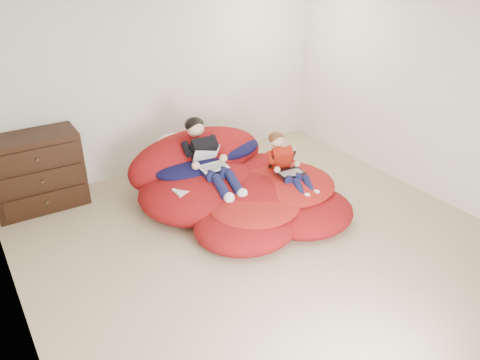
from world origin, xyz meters
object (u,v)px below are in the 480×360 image
object	(u,v)px
laptop_black	(287,167)
dresser	(37,172)
older_boy	(207,154)
laptop_white	(210,161)
beanbag_pile	(235,186)
younger_boy	(286,162)

from	to	relation	value
laptop_black	dresser	bearing A→B (deg)	147.37
older_boy	laptop_white	distance (m)	0.10
beanbag_pile	laptop_white	distance (m)	0.48
dresser	older_boy	bearing A→B (deg)	-30.86
dresser	beanbag_pile	xyz separation A→B (m)	(2.07, -1.29, -0.22)
older_boy	laptop_white	bearing A→B (deg)	-90.00
beanbag_pile	dresser	bearing A→B (deg)	148.12
dresser	beanbag_pile	distance (m)	2.45
dresser	laptop_black	size ratio (longest dim) A/B	2.93
dresser	laptop_white	xyz separation A→B (m)	(1.81, -1.16, 0.15)
dresser	younger_boy	xyz separation A→B (m)	(2.60, -1.64, 0.12)
older_boy	laptop_white	xyz separation A→B (m)	(-0.00, -0.08, -0.06)
younger_boy	laptop_white	bearing A→B (deg)	148.63
laptop_white	younger_boy	bearing A→B (deg)	-31.37
beanbag_pile	laptop_white	size ratio (longest dim) A/B	6.77
dresser	beanbag_pile	size ratio (longest dim) A/B	0.44
beanbag_pile	laptop_black	distance (m)	0.71
dresser	laptop_black	distance (m)	3.09
younger_boy	laptop_black	world-z (taller)	younger_boy
laptop_white	laptop_black	world-z (taller)	laptop_white
dresser	younger_boy	world-z (taller)	dresser
older_boy	laptop_black	world-z (taller)	older_boy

